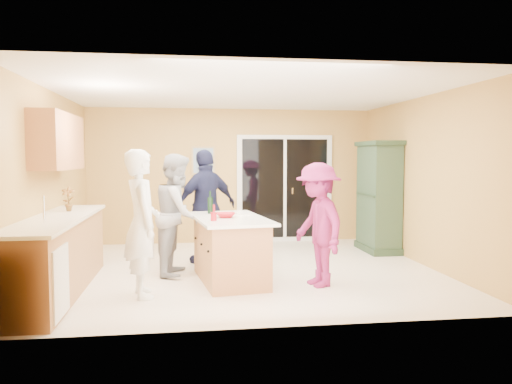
{
  "coord_description": "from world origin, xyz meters",
  "views": [
    {
      "loc": [
        -0.86,
        -7.21,
        1.67
      ],
      "look_at": [
        0.15,
        0.1,
        1.15
      ],
      "focal_mm": 35.0,
      "sensor_mm": 36.0,
      "label": 1
    }
  ],
  "objects": [
    {
      "name": "kitchen_island",
      "position": [
        -0.3,
        -0.6,
        0.41
      ],
      "size": [
        1.1,
        1.75,
        0.86
      ],
      "rotation": [
        0.0,
        0.0,
        0.13
      ],
      "color": "#A77141",
      "rests_on": "floor"
    },
    {
      "name": "woman_magenta",
      "position": [
        0.81,
        -0.99,
        0.8
      ],
      "size": [
        0.81,
        1.14,
        1.6
      ],
      "primitive_type": "imported",
      "rotation": [
        0.0,
        0.0,
        -1.34
      ],
      "color": "maroon",
      "rests_on": "floor"
    },
    {
      "name": "tulip_vase",
      "position": [
        -2.45,
        -0.25,
        1.11
      ],
      "size": [
        0.18,
        0.12,
        0.33
      ],
      "primitive_type": "imported",
      "rotation": [
        0.0,
        0.0,
        0.02
      ],
      "color": "#A81E10",
      "rests_on": "left_cabinet_run"
    },
    {
      "name": "wall_left",
      "position": [
        -2.75,
        0.0,
        1.3
      ],
      "size": [
        0.1,
        5.0,
        2.6
      ],
      "primitive_type": "cube",
      "color": "#F1BF63",
      "rests_on": "ground"
    },
    {
      "name": "upper_cabinets",
      "position": [
        -2.58,
        -0.2,
        1.88
      ],
      "size": [
        0.35,
        1.6,
        0.75
      ],
      "primitive_type": "cube",
      "color": "#A77141",
      "rests_on": "wall_left"
    },
    {
      "name": "tumbler_far",
      "position": [
        -0.53,
        -0.95,
        0.92
      ],
      "size": [
        0.09,
        0.09,
        0.11
      ],
      "primitive_type": "cylinder",
      "rotation": [
        0.0,
        0.0,
        -0.3
      ],
      "color": "#AF131E",
      "rests_on": "kitchen_island"
    },
    {
      "name": "green_hutch",
      "position": [
        2.49,
        1.19,
        0.95
      ],
      "size": [
        0.56,
        1.06,
        1.94
      ],
      "color": "#223723",
      "rests_on": "floor"
    },
    {
      "name": "woman_navy",
      "position": [
        -0.57,
        0.61,
        0.89
      ],
      "size": [
        1.13,
        0.9,
        1.79
      ],
      "primitive_type": "imported",
      "rotation": [
        0.0,
        0.0,
        3.66
      ],
      "color": "#1C1E3E",
      "rests_on": "floor"
    },
    {
      "name": "wall_front",
      "position": [
        0.0,
        -2.5,
        1.3
      ],
      "size": [
        5.5,
        0.1,
        2.6
      ],
      "primitive_type": "cube",
      "color": "#F1BF63",
      "rests_on": "ground"
    },
    {
      "name": "sliding_door",
      "position": [
        1.05,
        2.46,
        1.05
      ],
      "size": [
        1.9,
        0.07,
        2.1
      ],
      "color": "silver",
      "rests_on": "floor"
    },
    {
      "name": "framed_picture",
      "position": [
        -0.55,
        2.48,
        1.6
      ],
      "size": [
        0.46,
        0.04,
        0.56
      ],
      "color": "tan",
      "rests_on": "wall_back"
    },
    {
      "name": "left_cabinet_run",
      "position": [
        -2.45,
        -1.05,
        0.46
      ],
      "size": [
        0.65,
        3.05,
        1.24
      ],
      "color": "#A77141",
      "rests_on": "floor"
    },
    {
      "name": "woman_white",
      "position": [
        -1.4,
        -1.19,
        0.88
      ],
      "size": [
        0.56,
        0.72,
        1.76
      ],
      "primitive_type": "imported",
      "rotation": [
        0.0,
        0.0,
        1.81
      ],
      "color": "white",
      "rests_on": "floor"
    },
    {
      "name": "woman_grey",
      "position": [
        -0.99,
        -0.08,
        0.86
      ],
      "size": [
        0.77,
        0.92,
        1.71
      ],
      "primitive_type": "imported",
      "rotation": [
        0.0,
        0.0,
        1.42
      ],
      "color": "#ADAEB0",
      "rests_on": "floor"
    },
    {
      "name": "wall_back",
      "position": [
        0.0,
        2.5,
        1.3
      ],
      "size": [
        5.5,
        0.1,
        2.6
      ],
      "primitive_type": "cube",
      "color": "#F1BF63",
      "rests_on": "ground"
    },
    {
      "name": "wall_right",
      "position": [
        2.75,
        0.0,
        1.3
      ],
      "size": [
        0.1,
        5.0,
        2.6
      ],
      "primitive_type": "cube",
      "color": "#F1BF63",
      "rests_on": "ground"
    },
    {
      "name": "serving_bowl",
      "position": [
        -0.36,
        -0.62,
        0.9
      ],
      "size": [
        0.27,
        0.27,
        0.06
      ],
      "primitive_type": "imported",
      "rotation": [
        0.0,
        0.0,
        0.05
      ],
      "color": "#AF131E",
      "rests_on": "kitchen_island"
    },
    {
      "name": "wine_bottle",
      "position": [
        -0.54,
        -0.13,
        0.99
      ],
      "size": [
        0.07,
        0.07,
        0.32
      ],
      "rotation": [
        0.0,
        0.0,
        0.14
      ],
      "color": "black",
      "rests_on": "kitchen_island"
    },
    {
      "name": "floor",
      "position": [
        0.0,
        0.0,
        0.0
      ],
      "size": [
        5.5,
        5.5,
        0.0
      ],
      "primitive_type": "plane",
      "color": "white",
      "rests_on": "ground"
    },
    {
      "name": "white_plate",
      "position": [
        -0.06,
        -0.24,
        0.87
      ],
      "size": [
        0.31,
        0.31,
        0.02
      ],
      "primitive_type": "cylinder",
      "rotation": [
        0.0,
        0.0,
        -0.28
      ],
      "color": "silver",
      "rests_on": "kitchen_island"
    },
    {
      "name": "tumbler_near",
      "position": [
        -0.51,
        -0.04,
        0.92
      ],
      "size": [
        0.1,
        0.1,
        0.12
      ],
      "primitive_type": "cylinder",
      "rotation": [
        0.0,
        0.0,
        -0.31
      ],
      "color": "#AF131E",
      "rests_on": "kitchen_island"
    },
    {
      "name": "ceiling",
      "position": [
        0.0,
        0.0,
        2.6
      ],
      "size": [
        5.5,
        5.0,
        0.1
      ],
      "primitive_type": "cube",
      "color": "white",
      "rests_on": "wall_back"
    }
  ]
}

